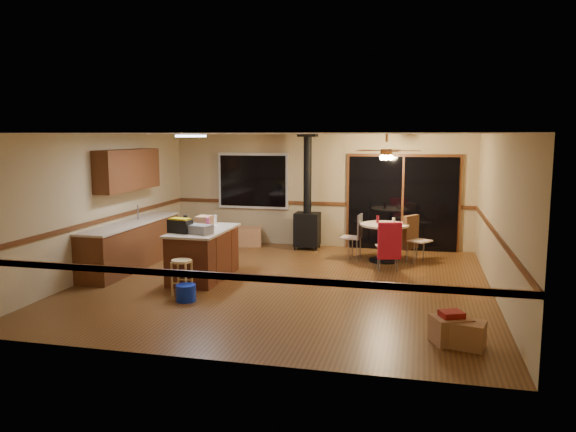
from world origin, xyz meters
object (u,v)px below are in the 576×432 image
(chair_right, at_px, (412,233))
(box_corner_a, at_px, (451,330))
(box_corner_b, at_px, (468,335))
(toolbox_grey, at_px, (198,229))
(chair_near, at_px, (389,241))
(toolbox_black, at_px, (180,226))
(chair_left, at_px, (356,231))
(box_under_window, at_px, (250,237))
(dining_table, at_px, (384,236))
(bar_stool, at_px, (182,277))
(blue_bucket, at_px, (186,293))
(wood_stove, at_px, (307,217))
(kitchen_island, at_px, (203,254))

(chair_right, bearing_deg, box_corner_a, -83.01)
(box_corner_a, height_order, box_corner_b, box_corner_a)
(box_corner_a, distance_m, box_corner_b, 0.22)
(toolbox_grey, bearing_deg, chair_near, 28.15)
(toolbox_black, relative_size, chair_left, 0.79)
(chair_right, xyz_separation_m, box_corner_b, (0.76, -4.72, -0.43))
(chair_right, xyz_separation_m, box_under_window, (-3.73, 0.79, -0.38))
(toolbox_grey, height_order, dining_table, toolbox_grey)
(bar_stool, bearing_deg, chair_right, 43.58)
(blue_bucket, xyz_separation_m, dining_table, (2.83, 3.55, 0.40))
(wood_stove, distance_m, chair_near, 2.63)
(kitchen_island, relative_size, box_corner_b, 4.19)
(wood_stove, bearing_deg, blue_bucket, -103.18)
(toolbox_black, distance_m, bar_stool, 1.04)
(kitchen_island, distance_m, dining_table, 3.77)
(bar_stool, xyz_separation_m, dining_table, (3.03, 3.25, 0.24))
(chair_right, relative_size, box_under_window, 1.29)
(dining_table, bearing_deg, chair_left, 171.52)
(wood_stove, xyz_separation_m, blue_bucket, (-1.04, -4.45, -0.60))
(kitchen_island, distance_m, box_under_window, 3.11)
(wood_stove, xyz_separation_m, box_under_window, (-1.39, 0.05, -0.51))
(box_under_window, height_order, box_corner_a, box_under_window)
(chair_near, bearing_deg, toolbox_grey, -151.85)
(kitchen_island, distance_m, box_corner_a, 4.81)
(bar_stool, height_order, chair_left, chair_left)
(toolbox_black, relative_size, box_under_window, 0.75)
(toolbox_grey, relative_size, chair_right, 0.70)
(wood_stove, xyz_separation_m, dining_table, (1.79, -0.89, -0.19))
(toolbox_grey, distance_m, bar_stool, 0.97)
(chair_right, bearing_deg, box_under_window, 167.98)
(kitchen_island, distance_m, chair_near, 3.48)
(toolbox_grey, height_order, blue_bucket, toolbox_grey)
(blue_bucket, relative_size, chair_near, 0.45)
(chair_right, distance_m, box_under_window, 3.83)
(kitchen_island, height_order, box_corner_b, kitchen_island)
(wood_stove, bearing_deg, dining_table, -26.52)
(kitchen_island, distance_m, bar_stool, 1.11)
(kitchen_island, height_order, blue_bucket, kitchen_island)
(bar_stool, xyz_separation_m, box_corner_a, (4.14, -1.22, -0.12))
(chair_left, height_order, box_corner_b, chair_left)
(chair_right, bearing_deg, toolbox_black, -145.08)
(bar_stool, xyz_separation_m, chair_right, (3.57, 3.40, 0.31))
(blue_bucket, height_order, chair_near, chair_near)
(wood_stove, relative_size, bar_stool, 4.32)
(wood_stove, relative_size, blue_bucket, 8.02)
(blue_bucket, xyz_separation_m, box_corner_b, (4.14, -1.01, 0.03))
(box_corner_a, bearing_deg, bar_stool, 163.63)
(chair_near, bearing_deg, kitchen_island, -158.43)
(toolbox_grey, height_order, box_under_window, toolbox_grey)
(wood_stove, height_order, dining_table, wood_stove)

